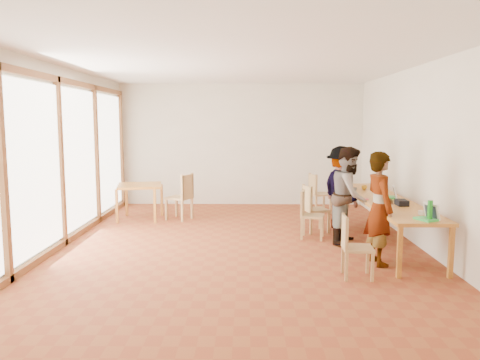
# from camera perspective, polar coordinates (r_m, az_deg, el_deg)

# --- Properties ---
(ground) EXTENTS (8.00, 8.00, 0.00)m
(ground) POSITION_cam_1_polar(r_m,az_deg,el_deg) (7.92, -0.16, -8.01)
(ground) COLOR brown
(ground) RESTS_ON ground
(wall_back) EXTENTS (6.00, 0.10, 3.00)m
(wall_back) POSITION_cam_1_polar(r_m,az_deg,el_deg) (11.66, 0.16, 4.33)
(wall_back) COLOR silver
(wall_back) RESTS_ON ground
(wall_front) EXTENTS (6.00, 0.10, 3.00)m
(wall_front) POSITION_cam_1_polar(r_m,az_deg,el_deg) (3.69, -1.19, -1.74)
(wall_front) COLOR silver
(wall_front) RESTS_ON ground
(wall_right) EXTENTS (0.10, 8.00, 3.00)m
(wall_right) POSITION_cam_1_polar(r_m,az_deg,el_deg) (8.19, 21.34, 2.65)
(wall_right) COLOR silver
(wall_right) RESTS_ON ground
(window_wall) EXTENTS (0.10, 8.00, 3.00)m
(window_wall) POSITION_cam_1_polar(r_m,az_deg,el_deg) (8.27, -21.17, 2.69)
(window_wall) COLOR white
(window_wall) RESTS_ON ground
(ceiling) EXTENTS (6.00, 8.00, 0.04)m
(ceiling) POSITION_cam_1_polar(r_m,az_deg,el_deg) (7.71, -0.17, 14.21)
(ceiling) COLOR white
(ceiling) RESTS_ON wall_back
(communal_table) EXTENTS (0.80, 4.00, 0.75)m
(communal_table) POSITION_cam_1_polar(r_m,az_deg,el_deg) (8.45, 17.10, -2.50)
(communal_table) COLOR #C9852C
(communal_table) RESTS_ON ground
(side_table) EXTENTS (0.90, 0.90, 0.75)m
(side_table) POSITION_cam_1_polar(r_m,az_deg,el_deg) (10.12, -12.12, -0.98)
(side_table) COLOR #C9852C
(side_table) RESTS_ON ground
(chair_near) EXTENTS (0.41, 0.41, 0.44)m
(chair_near) POSITION_cam_1_polar(r_m,az_deg,el_deg) (6.42, 13.40, -7.10)
(chair_near) COLOR tan
(chair_near) RESTS_ON ground
(chair_mid) EXTENTS (0.48, 0.48, 0.45)m
(chair_mid) POSITION_cam_1_polar(r_m,az_deg,el_deg) (8.41, 8.22, -3.54)
(chair_mid) COLOR tan
(chair_mid) RESTS_ON ground
(chair_far) EXTENTS (0.51, 0.51, 0.47)m
(chair_far) POSITION_cam_1_polar(r_m,az_deg,el_deg) (8.88, 8.70, -2.86)
(chair_far) COLOR tan
(chair_far) RESTS_ON ground
(chair_empty) EXTENTS (0.51, 0.51, 0.47)m
(chair_empty) POSITION_cam_1_polar(r_m,az_deg,el_deg) (10.78, 9.31, -1.09)
(chair_empty) COLOR tan
(chair_empty) RESTS_ON ground
(chair_spare) EXTENTS (0.60, 0.60, 0.52)m
(chair_spare) POSITION_cam_1_polar(r_m,az_deg,el_deg) (9.93, -6.94, -1.43)
(chair_spare) COLOR tan
(chair_spare) RESTS_ON ground
(person_near) EXTENTS (0.48, 0.65, 1.65)m
(person_near) POSITION_cam_1_polar(r_m,az_deg,el_deg) (7.05, 16.65, -3.34)
(person_near) COLOR gray
(person_near) RESTS_ON ground
(person_mid) EXTENTS (0.89, 0.98, 1.65)m
(person_mid) POSITION_cam_1_polar(r_m,az_deg,el_deg) (8.17, 13.19, -1.81)
(person_mid) COLOR gray
(person_mid) RESTS_ON ground
(person_far) EXTENTS (0.89, 1.17, 1.61)m
(person_far) POSITION_cam_1_polar(r_m,az_deg,el_deg) (9.20, 12.21, -0.94)
(person_far) COLOR gray
(person_far) RESTS_ON ground
(laptop_near) EXTENTS (0.32, 0.33, 0.23)m
(laptop_near) POSITION_cam_1_polar(r_m,az_deg,el_deg) (6.82, 22.00, -4.02)
(laptop_near) COLOR green
(laptop_near) RESTS_ON communal_table
(laptop_mid) EXTENTS (0.28, 0.30, 0.22)m
(laptop_mid) POSITION_cam_1_polar(r_m,az_deg,el_deg) (8.54, 18.04, -1.70)
(laptop_mid) COLOR green
(laptop_mid) RESTS_ON communal_table
(laptop_far) EXTENTS (0.20, 0.23, 0.19)m
(laptop_far) POSITION_cam_1_polar(r_m,az_deg,el_deg) (9.33, 16.60, -0.98)
(laptop_far) COLOR green
(laptop_far) RESTS_ON communal_table
(yellow_mug) EXTENTS (0.14, 0.14, 0.09)m
(yellow_mug) POSITION_cam_1_polar(r_m,az_deg,el_deg) (9.44, 14.90, -0.88)
(yellow_mug) COLOR gold
(yellow_mug) RESTS_ON communal_table
(green_bottle) EXTENTS (0.07, 0.07, 0.28)m
(green_bottle) POSITION_cam_1_polar(r_m,az_deg,el_deg) (6.75, 22.14, -3.48)
(green_bottle) COLOR #167E1A
(green_bottle) RESTS_ON communal_table
(clear_glass) EXTENTS (0.07, 0.07, 0.09)m
(clear_glass) POSITION_cam_1_polar(r_m,az_deg,el_deg) (6.93, 22.23, -4.01)
(clear_glass) COLOR silver
(clear_glass) RESTS_ON communal_table
(condiment_cup) EXTENTS (0.08, 0.08, 0.06)m
(condiment_cup) POSITION_cam_1_polar(r_m,az_deg,el_deg) (7.16, 21.19, -3.74)
(condiment_cup) COLOR white
(condiment_cup) RESTS_ON communal_table
(pink_phone) EXTENTS (0.05, 0.10, 0.01)m
(pink_phone) POSITION_cam_1_polar(r_m,az_deg,el_deg) (8.28, 15.18, -2.24)
(pink_phone) COLOR #E54A5D
(pink_phone) RESTS_ON communal_table
(black_pouch) EXTENTS (0.16, 0.26, 0.09)m
(black_pouch) POSITION_cam_1_polar(r_m,az_deg,el_deg) (7.84, 19.11, -2.62)
(black_pouch) COLOR black
(black_pouch) RESTS_ON communal_table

